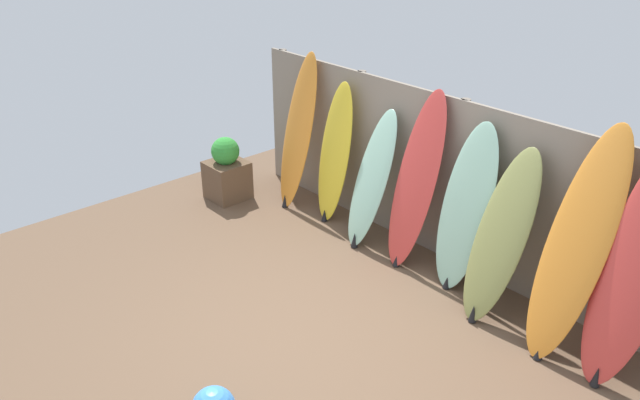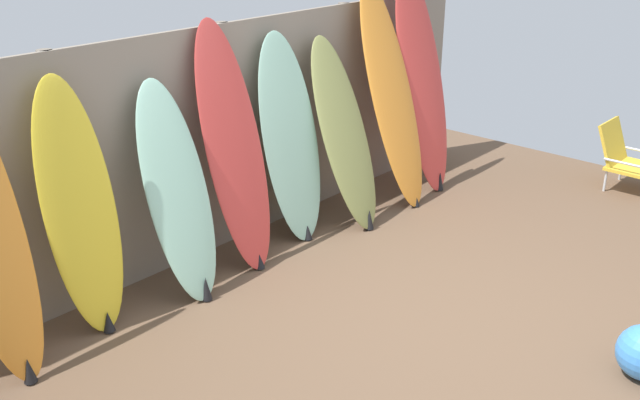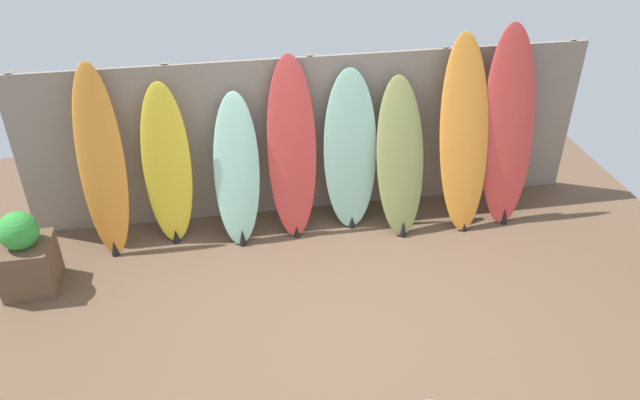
% 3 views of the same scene
% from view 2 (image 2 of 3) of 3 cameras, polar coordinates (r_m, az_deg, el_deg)
% --- Properties ---
extents(ground, '(7.68, 7.68, 0.00)m').
position_cam_2_polar(ground, '(4.97, 9.05, -9.70)').
color(ground, brown).
extents(fence_back, '(6.08, 0.11, 1.80)m').
position_cam_2_polar(fence_back, '(5.79, -7.21, 5.09)').
color(fence_back, gray).
rests_on(fence_back, ground).
extents(surfboard_yellow_1, '(0.51, 0.41, 1.70)m').
position_cam_2_polar(surfboard_yellow_1, '(4.77, -18.63, -0.76)').
color(surfboard_yellow_1, yellow).
rests_on(surfboard_yellow_1, ground).
extents(surfboard_seafoam_2, '(0.54, 0.63, 1.55)m').
position_cam_2_polar(surfboard_seafoam_2, '(5.07, -11.31, 0.50)').
color(surfboard_seafoam_2, '#9ED6BC').
rests_on(surfboard_seafoam_2, ground).
extents(surfboard_red_3, '(0.54, 0.59, 1.88)m').
position_cam_2_polar(surfboard_red_3, '(5.39, -6.87, 4.05)').
color(surfboard_red_3, '#D13D38').
rests_on(surfboard_red_3, ground).
extents(surfboard_seafoam_4, '(0.60, 0.47, 1.71)m').
position_cam_2_polar(surfboard_seafoam_4, '(5.83, -2.35, 4.80)').
color(surfboard_seafoam_4, '#9ED6BC').
rests_on(surfboard_seafoam_4, ground).
extents(surfboard_olive_5, '(0.54, 0.73, 1.62)m').
position_cam_2_polar(surfboard_olive_5, '(6.11, 1.98, 5.23)').
color(surfboard_olive_5, olive).
rests_on(surfboard_olive_5, ground).
extents(surfboard_orange_6, '(0.58, 0.79, 2.02)m').
position_cam_2_polar(surfboard_orange_6, '(6.58, 5.79, 8.26)').
color(surfboard_orange_6, orange).
rests_on(surfboard_orange_6, ground).
extents(surfboard_red_7, '(0.63, 0.71, 2.10)m').
position_cam_2_polar(surfboard_red_7, '(6.96, 8.18, 9.29)').
color(surfboard_red_7, '#D13D38').
rests_on(surfboard_red_7, ground).
extents(beach_chair, '(0.50, 0.55, 0.65)m').
position_cam_2_polar(beach_chair, '(7.62, 23.19, 3.22)').
color(beach_chair, silver).
rests_on(beach_chair, ground).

